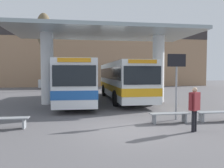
# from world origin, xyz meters

# --- Properties ---
(ground_plane) EXTENTS (100.00, 100.00, 0.00)m
(ground_plane) POSITION_xyz_m (0.00, 0.00, 0.00)
(ground_plane) COLOR #565456
(townhouse_backdrop) EXTENTS (40.00, 0.58, 10.33)m
(townhouse_backdrop) POSITION_xyz_m (0.00, 26.97, 6.01)
(townhouse_backdrop) COLOR #9E7A5B
(townhouse_backdrop) RESTS_ON ground_plane
(station_canopy) EXTENTS (13.35, 6.13, 5.36)m
(station_canopy) POSITION_xyz_m (0.00, 7.89, 4.45)
(station_canopy) COLOR silver
(station_canopy) RESTS_ON ground_plane
(transit_bus_left_bay) EXTENTS (2.86, 11.45, 3.07)m
(transit_bus_left_bay) POSITION_xyz_m (-2.06, 8.87, 1.71)
(transit_bus_left_bay) COLOR silver
(transit_bus_left_bay) RESTS_ON ground_plane
(transit_bus_center_bay) EXTENTS (2.76, 11.48, 3.06)m
(transit_bus_center_bay) POSITION_xyz_m (1.69, 9.61, 1.73)
(transit_bus_center_bay) COLOR white
(transit_bus_center_bay) RESTS_ON ground_plane
(waiting_bench_near_pillar) EXTENTS (1.79, 0.44, 0.46)m
(waiting_bench_near_pillar) POSITION_xyz_m (2.08, 0.86, 0.35)
(waiting_bench_near_pillar) COLOR gray
(waiting_bench_near_pillar) RESTS_ON ground_plane
(waiting_bench_mid_platform) EXTENTS (1.90, 0.44, 0.46)m
(waiting_bench_mid_platform) POSITION_xyz_m (-4.90, 0.86, 0.35)
(waiting_bench_mid_platform) COLOR gray
(waiting_bench_mid_platform) RESTS_ON ground_plane
(waiting_bench_far_platform) EXTENTS (1.86, 0.44, 0.46)m
(waiting_bench_far_platform) POSITION_xyz_m (4.38, 0.86, 0.35)
(waiting_bench_far_platform) COLOR gray
(waiting_bench_far_platform) RESTS_ON ground_plane
(info_sign_platform) EXTENTS (0.90, 0.09, 3.15)m
(info_sign_platform) POSITION_xyz_m (2.68, 1.50, 2.24)
(info_sign_platform) COLOR gray
(info_sign_platform) RESTS_ON ground_plane
(pedestrian_waiting) EXTENTS (0.58, 0.45, 1.71)m
(pedestrian_waiting) POSITION_xyz_m (2.44, -0.63, 1.04)
(pedestrian_waiting) COLOR black
(pedestrian_waiting) RESTS_ON ground_plane
(poplar_tree_behind_left) EXTENTS (1.86, 1.86, 9.51)m
(poplar_tree_behind_left) POSITION_xyz_m (-6.10, 19.41, 7.29)
(poplar_tree_behind_left) COLOR #473A2B
(poplar_tree_behind_left) RESTS_ON ground_plane
(parked_car_street) EXTENTS (4.25, 2.12, 1.99)m
(parked_car_street) POSITION_xyz_m (-5.36, 23.28, 0.95)
(parked_car_street) COLOR #B2B7BC
(parked_car_street) RESTS_ON ground_plane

